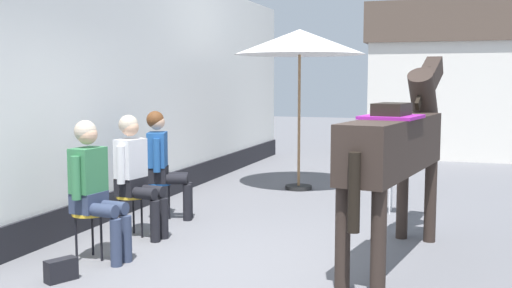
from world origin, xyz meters
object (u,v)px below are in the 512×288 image
at_px(seated_visitor_middle, 135,169).
at_px(seated_visitor_near, 94,183).
at_px(spare_stool_white, 396,183).
at_px(satchel_bag, 61,270).
at_px(seated_visitor_far, 163,159).
at_px(saddled_horse_center, 397,144).
at_px(cafe_parasol, 300,43).

bearing_deg(seated_visitor_middle, seated_visitor_near, -86.20).
height_order(spare_stool_white, satchel_bag, spare_stool_white).
relative_size(seated_visitor_far, satchel_bag, 4.96).
height_order(seated_visitor_far, satchel_bag, seated_visitor_far).
height_order(seated_visitor_near, saddled_horse_center, saddled_horse_center).
relative_size(seated_visitor_far, cafe_parasol, 0.54).
distance_m(seated_visitor_middle, seated_visitor_far, 0.91).
relative_size(seated_visitor_near, seated_visitor_middle, 1.00).
height_order(cafe_parasol, satchel_bag, cafe_parasol).
height_order(seated_visitor_near, cafe_parasol, cafe_parasol).
relative_size(seated_visitor_middle, saddled_horse_center, 0.47).
bearing_deg(cafe_parasol, satchel_bag, -99.42).
bearing_deg(seated_visitor_middle, seated_visitor_far, 97.78).
relative_size(seated_visitor_near, satchel_bag, 4.96).
xyz_separation_m(seated_visitor_near, seated_visitor_middle, (-0.06, 0.92, 0.00)).
relative_size(cafe_parasol, spare_stool_white, 5.61).
bearing_deg(seated_visitor_far, cafe_parasol, 67.31).
relative_size(seated_visitor_near, seated_visitor_far, 1.00).
height_order(seated_visitor_middle, spare_stool_white, seated_visitor_middle).
distance_m(seated_visitor_far, cafe_parasol, 3.27).
height_order(seated_visitor_near, seated_visitor_far, same).
xyz_separation_m(saddled_horse_center, satchel_bag, (-2.75, -1.62, -1.06)).
relative_size(cafe_parasol, satchel_bag, 9.21).
relative_size(seated_visitor_middle, seated_visitor_far, 1.00).
xyz_separation_m(seated_visitor_far, satchel_bag, (0.26, -2.47, -0.68)).
height_order(seated_visitor_middle, seated_visitor_far, same).
distance_m(seated_visitor_near, seated_visitor_middle, 0.92).
bearing_deg(spare_stool_white, satchel_bag, -123.68).
bearing_deg(seated_visitor_middle, cafe_parasol, 74.52).
bearing_deg(seated_visitor_middle, saddled_horse_center, 0.89).
bearing_deg(seated_visitor_far, spare_stool_white, 25.45).
bearing_deg(satchel_bag, spare_stool_white, -8.33).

